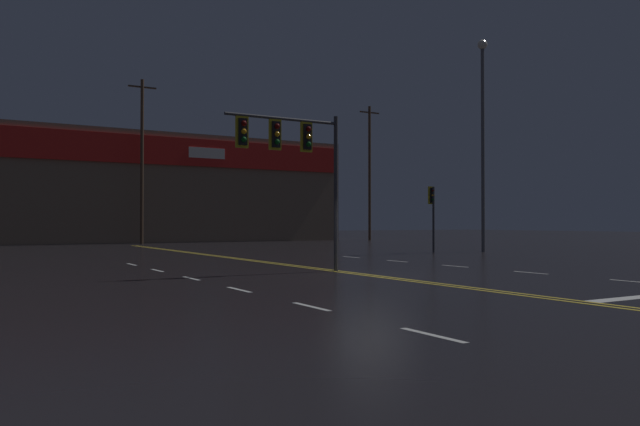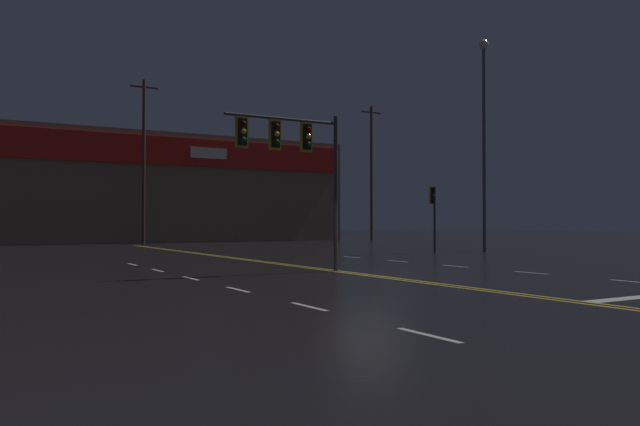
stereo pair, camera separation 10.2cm
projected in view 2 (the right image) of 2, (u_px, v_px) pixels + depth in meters
ground_plane at (370, 275)px, 19.49m from camera, size 200.00×200.00×0.00m
road_markings at (426, 278)px, 18.69m from camera, size 15.40×60.00×0.01m
traffic_signal_median at (290, 147)px, 20.35m from camera, size 4.11×0.36×5.29m
traffic_signal_corner_northeast at (433, 204)px, 34.90m from camera, size 0.42×0.36×3.70m
streetlight_near_right at (484, 121)px, 35.64m from camera, size 0.56×0.56×12.18m
building_backdrop at (109, 189)px, 53.73m from camera, size 40.88×10.23×9.20m
utility_pole_row at (148, 163)px, 49.09m from camera, size 48.41×0.26×12.94m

